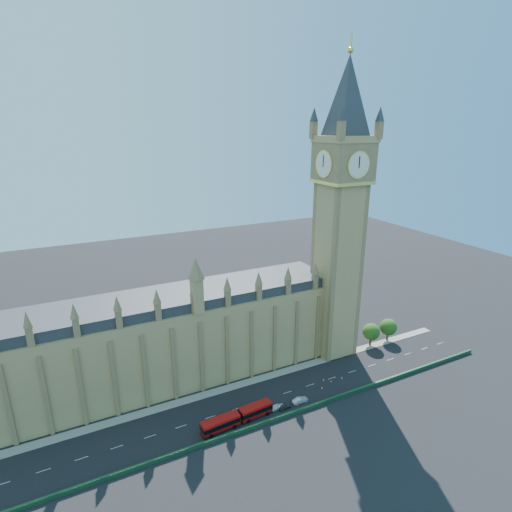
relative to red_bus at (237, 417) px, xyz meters
name	(u,v)px	position (x,y,z in m)	size (l,w,h in m)	color
ground	(250,404)	(6.29, 5.28, -1.80)	(400.00, 400.00, 0.00)	black
palace_westminster	(141,345)	(-18.71, 27.28, 12.07)	(120.00, 20.00, 28.00)	tan
elizabeth_tower	(341,194)	(44.29, 19.28, 52.76)	(20.59, 20.59, 105.00)	tan
bridge_parapet	(265,423)	(6.29, -3.72, -1.20)	(160.00, 0.60, 1.20)	#1E4C2D
kerb_north	(237,385)	(6.29, 14.78, -1.72)	(160.00, 3.00, 0.16)	gray
tree_east_near	(372,331)	(58.52, 15.37, 3.85)	(6.00, 6.00, 8.50)	#382619
tree_east_far	(389,326)	(66.52, 15.37, 3.85)	(6.00, 6.00, 8.50)	#382619
red_bus	(237,417)	(0.00, 0.00, 0.00)	(20.23, 4.41, 3.41)	#AC0D0B
car_grey	(284,407)	(13.97, -0.51, -1.15)	(1.54, 3.82, 1.30)	#383C3F
car_silver	(300,400)	(19.29, -0.23, -1.03)	(1.62, 4.64, 1.53)	#B4B6BD
car_white	(278,407)	(12.29, 0.27, -1.15)	(1.81, 4.44, 1.29)	white
cone_a	(324,380)	(31.13, 5.19, -1.47)	(0.52, 0.52, 0.67)	black
cone_b	(342,378)	(36.78, 3.54, -1.45)	(0.49, 0.49, 0.70)	black
cone_c	(322,388)	(28.41, 2.11, -1.48)	(0.47, 0.47, 0.64)	black
cone_d	(331,381)	(32.84, 3.64, -1.48)	(0.43, 0.43, 0.63)	black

